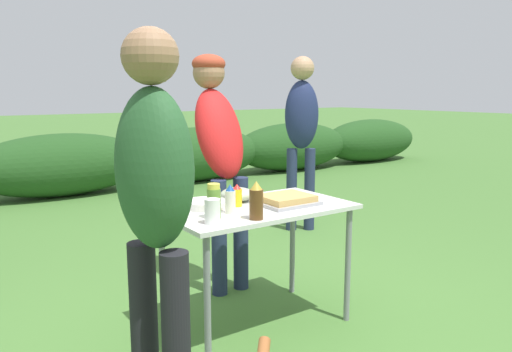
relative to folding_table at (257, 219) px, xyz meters
name	(u,v)px	position (x,y,z in m)	size (l,w,h in m)	color
ground_plane	(257,324)	(0.00, 0.00, -0.66)	(60.00, 60.00, 0.00)	#477533
shrub_hedge	(62,165)	(0.00, 4.62, -0.24)	(14.40, 0.90, 0.85)	#234C1E
folding_table	(257,219)	(0.00, 0.00, 0.00)	(1.10, 0.64, 0.74)	silver
food_tray	(286,200)	(0.17, -0.06, 0.10)	(0.33, 0.29, 0.06)	#9E9EA3
plate_stack	(205,204)	(-0.27, 0.13, 0.10)	(0.24, 0.24, 0.04)	white
mixing_bowl	(237,194)	(-0.02, 0.19, 0.12)	(0.21, 0.21, 0.08)	#ADBC99
paper_cup_stack	(212,211)	(-0.41, -0.19, 0.14)	(0.08, 0.08, 0.13)	white
mustard_bottle	(237,196)	(-0.10, 0.06, 0.14)	(0.06, 0.06, 0.13)	yellow
relish_jar	(214,201)	(-0.35, -0.10, 0.17)	(0.07, 0.07, 0.19)	olive
mayo_bottle	(230,199)	(-0.22, -0.05, 0.15)	(0.06, 0.06, 0.16)	silver
beer_bottle	(256,201)	(-0.18, -0.25, 0.17)	(0.07, 0.07, 0.20)	brown
standing_person_with_beanie	(219,141)	(0.13, 0.65, 0.40)	(0.36, 0.49, 1.66)	#232D4C
standing_person_in_red_jacket	(155,198)	(-0.86, -0.54, 0.33)	(0.36, 0.42, 1.65)	black
standing_person_in_navy_coat	(302,125)	(1.58, 1.49, 0.41)	(0.41, 0.38, 1.75)	#232D4C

